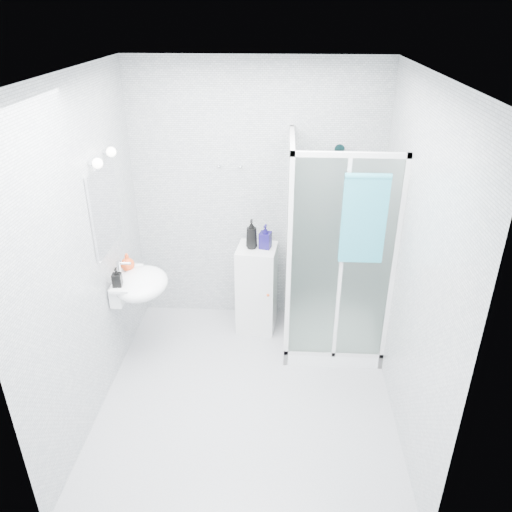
# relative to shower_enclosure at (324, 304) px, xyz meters

# --- Properties ---
(room) EXTENTS (2.40, 2.60, 2.60)m
(room) POSITION_rel_shower_enclosure_xyz_m (-0.67, -0.77, 0.85)
(room) COLOR silver
(room) RESTS_ON ground
(shower_enclosure) EXTENTS (0.90, 0.95, 2.00)m
(shower_enclosure) POSITION_rel_shower_enclosure_xyz_m (0.00, 0.00, 0.00)
(shower_enclosure) COLOR white
(shower_enclosure) RESTS_ON ground
(wall_basin) EXTENTS (0.46, 0.56, 0.35)m
(wall_basin) POSITION_rel_shower_enclosure_xyz_m (-1.66, -0.32, 0.35)
(wall_basin) COLOR white
(wall_basin) RESTS_ON ground
(mirror) EXTENTS (0.02, 0.60, 0.70)m
(mirror) POSITION_rel_shower_enclosure_xyz_m (-1.85, -0.32, 1.05)
(mirror) COLOR white
(mirror) RESTS_ON room
(vanity_lights) EXTENTS (0.10, 0.40, 0.08)m
(vanity_lights) POSITION_rel_shower_enclosure_xyz_m (-1.80, -0.32, 1.47)
(vanity_lights) COLOR silver
(vanity_lights) RESTS_ON room
(wall_hooks) EXTENTS (0.23, 0.06, 0.03)m
(wall_hooks) POSITION_rel_shower_enclosure_xyz_m (-0.92, 0.49, 1.17)
(wall_hooks) COLOR silver
(wall_hooks) RESTS_ON room
(storage_cabinet) EXTENTS (0.41, 0.42, 0.90)m
(storage_cabinet) POSITION_rel_shower_enclosure_xyz_m (-0.65, 0.25, 0.00)
(storage_cabinet) COLOR silver
(storage_cabinet) RESTS_ON ground
(hand_towel) EXTENTS (0.35, 0.05, 0.74)m
(hand_towel) POSITION_rel_shower_enclosure_xyz_m (0.22, -0.40, 1.06)
(hand_towel) COLOR teal
(hand_towel) RESTS_ON shower_enclosure
(shampoo_bottle_a) EXTENTS (0.11, 0.12, 0.29)m
(shampoo_bottle_a) POSITION_rel_shower_enclosure_xyz_m (-0.70, 0.25, 0.60)
(shampoo_bottle_a) COLOR black
(shampoo_bottle_a) RESTS_ON storage_cabinet
(shampoo_bottle_b) EXTENTS (0.13, 0.13, 0.23)m
(shampoo_bottle_b) POSITION_rel_shower_enclosure_xyz_m (-0.57, 0.26, 0.57)
(shampoo_bottle_b) COLOR #130C4B
(shampoo_bottle_b) RESTS_ON storage_cabinet
(soap_dispenser_orange) EXTENTS (0.13, 0.13, 0.16)m
(soap_dispenser_orange) POSITION_rel_shower_enclosure_xyz_m (-1.77, -0.19, 0.49)
(soap_dispenser_orange) COLOR #E64A1B
(soap_dispenser_orange) RESTS_ON wall_basin
(soap_dispenser_black) EXTENTS (0.08, 0.08, 0.17)m
(soap_dispenser_black) POSITION_rel_shower_enclosure_xyz_m (-1.78, -0.47, 0.50)
(soap_dispenser_black) COLOR black
(soap_dispenser_black) RESTS_ON wall_basin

